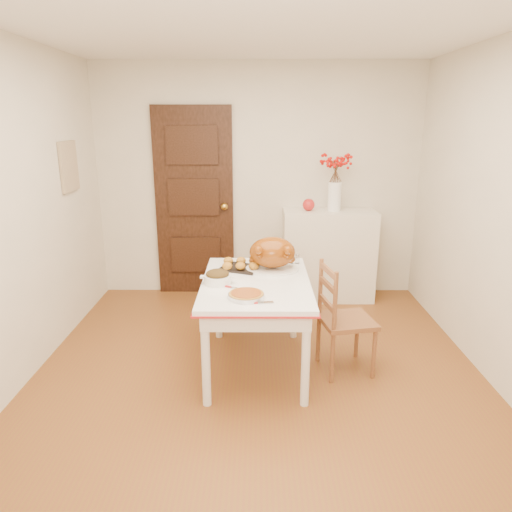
{
  "coord_description": "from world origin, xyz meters",
  "views": [
    {
      "loc": [
        -0.01,
        -3.12,
        1.91
      ],
      "look_at": [
        -0.02,
        0.3,
        0.91
      ],
      "focal_mm": 32.81,
      "sensor_mm": 36.0,
      "label": 1
    }
  ],
  "objects_px": {
    "sideboard": "(328,255)",
    "kitchen_table": "(256,324)",
    "pumpkin_pie": "(246,294)",
    "chair_oak": "(347,318)",
    "turkey_platter": "(272,254)"
  },
  "relations": [
    {
      "from": "chair_oak",
      "to": "pumpkin_pie",
      "type": "relative_size",
      "value": 3.5
    },
    {
      "from": "chair_oak",
      "to": "turkey_platter",
      "type": "height_order",
      "value": "turkey_platter"
    },
    {
      "from": "sideboard",
      "to": "pumpkin_pie",
      "type": "bearing_deg",
      "value": -114.1
    },
    {
      "from": "kitchen_table",
      "to": "chair_oak",
      "type": "distance_m",
      "value": 0.71
    },
    {
      "from": "kitchen_table",
      "to": "chair_oak",
      "type": "relative_size",
      "value": 1.39
    },
    {
      "from": "sideboard",
      "to": "kitchen_table",
      "type": "xyz_separation_m",
      "value": [
        -0.78,
        -1.53,
        -0.12
      ]
    },
    {
      "from": "kitchen_table",
      "to": "chair_oak",
      "type": "bearing_deg",
      "value": -3.24
    },
    {
      "from": "sideboard",
      "to": "kitchen_table",
      "type": "relative_size",
      "value": 0.8
    },
    {
      "from": "kitchen_table",
      "to": "pumpkin_pie",
      "type": "distance_m",
      "value": 0.54
    },
    {
      "from": "sideboard",
      "to": "kitchen_table",
      "type": "distance_m",
      "value": 1.72
    },
    {
      "from": "kitchen_table",
      "to": "turkey_platter",
      "type": "height_order",
      "value": "turkey_platter"
    },
    {
      "from": "sideboard",
      "to": "turkey_platter",
      "type": "bearing_deg",
      "value": -116.94
    },
    {
      "from": "sideboard",
      "to": "kitchen_table",
      "type": "height_order",
      "value": "sideboard"
    },
    {
      "from": "pumpkin_pie",
      "to": "turkey_platter",
      "type": "bearing_deg",
      "value": 72.22
    },
    {
      "from": "sideboard",
      "to": "kitchen_table",
      "type": "bearing_deg",
      "value": -117.04
    }
  ]
}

